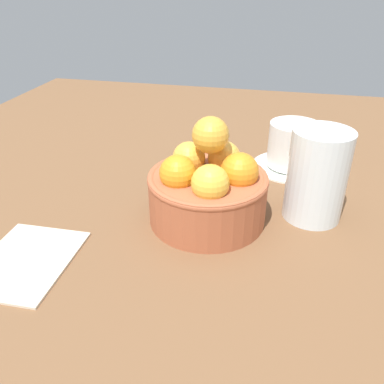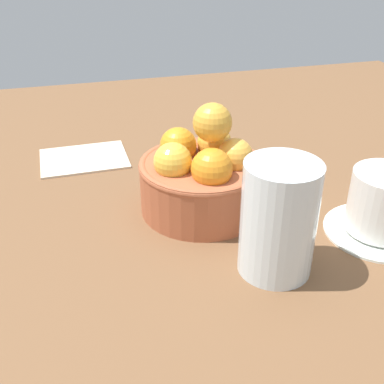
{
  "view_description": "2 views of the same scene",
  "coord_description": "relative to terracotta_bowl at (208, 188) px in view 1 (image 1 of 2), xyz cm",
  "views": [
    {
      "loc": [
        43.16,
        7.68,
        28.88
      ],
      "look_at": [
        -1.45,
        -2.34,
        2.96
      ],
      "focal_mm": 37.18,
      "sensor_mm": 36.0,
      "label": 1
    },
    {
      "loc": [
        14.63,
        48.89,
        31.2
      ],
      "look_at": [
        1.24,
        0.09,
        2.55
      ],
      "focal_mm": 44.65,
      "sensor_mm": 36.0,
      "label": 2
    }
  ],
  "objects": [
    {
      "name": "water_glass",
      "position": [
        -3.87,
        13.26,
        1.29
      ],
      "size": [
        7.51,
        7.51,
        11.94
      ],
      "primitive_type": "cylinder",
      "color": "silver",
      "rests_on": "ground_plane"
    },
    {
      "name": "ground_plane",
      "position": [
        0.02,
        -0.04,
        -6.82
      ],
      "size": [
        130.07,
        116.42,
        4.27
      ],
      "primitive_type": "cube",
      "color": "brown"
    },
    {
      "name": "folded_napkin",
      "position": [
        13.16,
        -18.27,
        -4.38
      ],
      "size": [
        12.93,
        10.18,
        0.6
      ],
      "primitive_type": "cube",
      "rotation": [
        0.0,
        0.0,
        0.02
      ],
      "color": "beige",
      "rests_on": "ground_plane"
    },
    {
      "name": "coffee_cup",
      "position": [
        -18.16,
        10.49,
        -1.24
      ],
      "size": [
        12.35,
        12.35,
        7.6
      ],
      "color": "white",
      "rests_on": "ground_plane"
    },
    {
      "name": "terracotta_bowl",
      "position": [
        0.0,
        0.0,
        0.0
      ],
      "size": [
        15.13,
        15.13,
        13.55
      ],
      "color": "#AD5938",
      "rests_on": "ground_plane"
    }
  ]
}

